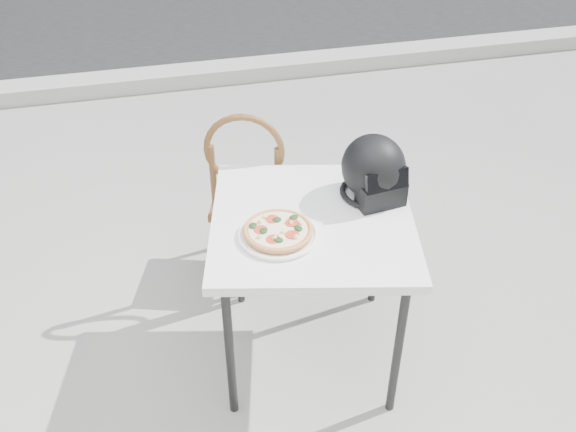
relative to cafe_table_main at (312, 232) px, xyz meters
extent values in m
plane|color=gray|center=(-0.53, -0.05, -0.67)|extent=(80.00, 80.00, 0.00)
cube|color=#A7A49C|center=(-0.53, 2.95, -0.61)|extent=(30.00, 0.25, 0.12)
cube|color=white|center=(0.00, 0.00, 0.05)|extent=(0.93, 0.93, 0.04)
cylinder|color=black|center=(-0.38, -0.24, -0.32)|extent=(0.04, 0.04, 0.70)
cylinder|color=black|center=(0.24, -0.38, -0.32)|extent=(0.04, 0.04, 0.70)
cylinder|color=black|center=(-0.24, 0.38, -0.32)|extent=(0.04, 0.04, 0.70)
cylinder|color=black|center=(0.38, 0.24, -0.32)|extent=(0.04, 0.04, 0.70)
cylinder|color=white|center=(-0.15, -0.08, 0.07)|extent=(0.32, 0.32, 0.01)
torus|color=white|center=(-0.15, -0.08, 0.08)|extent=(0.33, 0.33, 0.02)
cylinder|color=#D58B4D|center=(-0.15, -0.08, 0.09)|extent=(0.30, 0.30, 0.01)
torus|color=#D58B4D|center=(-0.15, -0.08, 0.10)|extent=(0.31, 0.31, 0.02)
cylinder|color=red|center=(-0.15, -0.08, 0.10)|extent=(0.27, 0.27, 0.00)
cylinder|color=#FFE9C3|center=(-0.15, -0.08, 0.10)|extent=(0.26, 0.26, 0.00)
cylinder|color=red|center=(-0.10, -0.05, 0.10)|extent=(0.06, 0.06, 0.00)
cylinder|color=red|center=(-0.16, -0.01, 0.10)|extent=(0.06, 0.06, 0.00)
cylinder|color=red|center=(-0.22, -0.07, 0.10)|extent=(0.06, 0.06, 0.00)
cylinder|color=red|center=(-0.18, -0.13, 0.10)|extent=(0.06, 0.06, 0.00)
cylinder|color=red|center=(-0.11, -0.12, 0.10)|extent=(0.06, 0.06, 0.00)
ellipsoid|color=#163814|center=(-0.15, -0.02, 0.11)|extent=(0.04, 0.04, 0.01)
ellipsoid|color=#163814|center=(-0.21, -0.08, 0.11)|extent=(0.04, 0.05, 0.01)
ellipsoid|color=#163814|center=(-0.08, -0.09, 0.11)|extent=(0.04, 0.04, 0.01)
ellipsoid|color=#163814|center=(-0.17, -0.14, 0.11)|extent=(0.05, 0.04, 0.01)
ellipsoid|color=#163814|center=(-0.08, -0.03, 0.11)|extent=(0.04, 0.04, 0.01)
ellipsoid|color=#163814|center=(-0.24, -0.04, 0.11)|extent=(0.04, 0.04, 0.01)
cylinder|color=#FCFB9A|center=(-0.14, -0.10, 0.11)|extent=(0.02, 0.02, 0.02)
cylinder|color=#FCFB9A|center=(-0.21, -0.02, 0.11)|extent=(0.02, 0.02, 0.02)
cylinder|color=#FCFB9A|center=(-0.10, -0.06, 0.11)|extent=(0.02, 0.02, 0.02)
cylinder|color=#FCFB9A|center=(-0.18, 0.00, 0.11)|extent=(0.02, 0.02, 0.02)
cylinder|color=#FCFB9A|center=(-0.10, -0.14, 0.11)|extent=(0.02, 0.02, 0.02)
cylinder|color=#FCFB9A|center=(-0.23, -0.11, 0.11)|extent=(0.02, 0.02, 0.02)
cylinder|color=#FCFB9A|center=(-0.06, -0.07, 0.11)|extent=(0.02, 0.02, 0.02)
cylinder|color=#FCFB9A|center=(-0.18, -0.13, 0.11)|extent=(0.02, 0.02, 0.02)
ellipsoid|color=black|center=(0.27, 0.10, 0.20)|extent=(0.28, 0.29, 0.26)
cube|color=black|center=(0.28, 0.03, 0.12)|extent=(0.20, 0.12, 0.10)
torus|color=black|center=(0.27, 0.10, 0.08)|extent=(0.29, 0.29, 0.02)
cube|color=black|center=(0.29, -0.01, 0.20)|extent=(0.18, 0.06, 0.08)
cube|color=brown|center=(-0.13, 0.64, -0.26)|extent=(0.46, 0.46, 0.03)
cylinder|color=brown|center=(0.06, 0.74, -0.47)|extent=(0.04, 0.04, 0.40)
cylinder|color=brown|center=(-0.22, 0.83, -0.47)|extent=(0.04, 0.04, 0.40)
cylinder|color=brown|center=(-0.03, 0.46, -0.47)|extent=(0.04, 0.04, 0.40)
cylinder|color=brown|center=(-0.31, 0.55, -0.47)|extent=(0.04, 0.04, 0.40)
cylinder|color=brown|center=(-0.03, 0.45, -0.07)|extent=(0.04, 0.04, 0.38)
cylinder|color=brown|center=(-0.31, 0.54, -0.07)|extent=(0.04, 0.04, 0.38)
torus|color=brown|center=(-0.17, 0.50, 0.11)|extent=(0.35, 0.14, 0.36)
camera|label=1|loc=(-0.56, -1.89, 1.54)|focal=40.00mm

